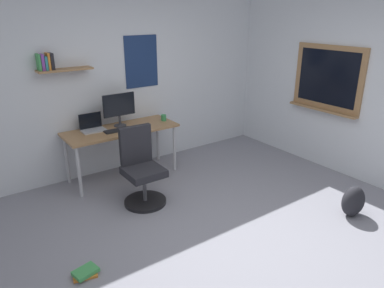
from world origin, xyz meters
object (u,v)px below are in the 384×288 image
Objects in this scene: office_chair at (142,171)px; book_stack_on_floor at (85,273)px; monitor_primary at (119,107)px; computer_mouse at (137,126)px; laptop at (92,126)px; coffee_mug at (164,118)px; keyboard at (118,130)px; desk at (121,133)px; backpack at (353,201)px.

book_stack_on_floor is at bearing -139.87° from office_chair.
monitor_primary is 4.46× the size of computer_mouse.
office_chair and laptop have the same top height.
office_chair is at bearing -135.72° from coffee_mug.
keyboard is 0.75m from coffee_mug.
desk is at bearing -22.86° from laptop.
keyboard is (0.04, 0.72, 0.32)m from office_chair.
keyboard is (0.27, -0.22, -0.04)m from laptop.
coffee_mug reaches higher than backpack.
computer_mouse is at bearing -22.04° from laptop.
office_chair is 3.06× the size of laptop.
monitor_primary is at bearing 168.88° from coffee_mug.
desk is 0.68m from coffee_mug.
coffee_mug reaches higher than computer_mouse.
coffee_mug is (0.75, 0.05, 0.04)m from keyboard.
book_stack_on_floor is (-1.07, -0.90, -0.38)m from office_chair.
laptop reaches higher than coffee_mug.
backpack is (1.67, -2.60, -0.81)m from monitor_primary.
desk is at bearing 81.41° from office_chair.
keyboard is 4.02× the size of coffee_mug.
computer_mouse is at bearing 65.90° from office_chair.
computer_mouse is at bearing 121.83° from backpack.
laptop reaches higher than computer_mouse.
desk is at bearing 55.02° from book_stack_on_floor.
desk is 4.26× the size of backpack.
monitor_primary is at bearing 55.67° from book_stack_on_floor.
desk is 14.85× the size of computer_mouse.
laptop is at bearing 172.88° from monitor_primary.
monitor_primary is 0.33m from keyboard.
coffee_mug is (0.79, 0.77, 0.36)m from office_chair.
keyboard is at bearing 126.35° from backpack.
coffee_mug is 0.38× the size of book_stack_on_floor.
book_stack_on_floor is at bearing -130.61° from computer_mouse.
computer_mouse is (0.16, -0.17, -0.25)m from monitor_primary.
coffee_mug is at bearing -2.24° from desk.
monitor_primary is 2.38m from book_stack_on_floor.
keyboard is 1.51× the size of book_stack_on_floor.
computer_mouse is (0.20, -0.08, 0.09)m from desk.
desk is 3.07m from backpack.
computer_mouse is (0.28, 0.00, 0.01)m from keyboard.
computer_mouse is 1.13× the size of coffee_mug.
keyboard reaches higher than backpack.
office_chair reaches higher than keyboard.
computer_mouse is 2.91m from backpack.
book_stack_on_floor is at bearing 164.49° from backpack.
desk is 0.40m from laptop.
backpack is at bearing -67.27° from coffee_mug.
computer_mouse is 2.25m from book_stack_on_floor.
office_chair is at bearing 137.03° from backpack.
coffee_mug is at bearing 112.73° from backpack.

